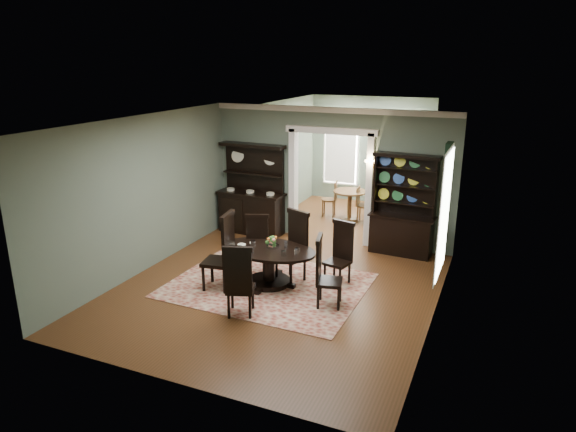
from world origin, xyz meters
The scene contains 19 objects.
room centered at (0.00, 0.04, 1.58)m, with size 5.51×6.01×3.01m.
parlor centered at (0.00, 5.53, 1.52)m, with size 3.51×3.50×3.01m.
doorway_trim centered at (0.00, 3.00, 1.62)m, with size 2.08×0.25×2.57m.
right_window centered at (2.69, 0.93, 1.60)m, with size 0.15×1.47×2.12m.
wall_sconce centered at (0.95, 2.85, 1.89)m, with size 0.27×0.21×0.21m.
rug centered at (-0.22, 0.14, 0.01)m, with size 3.46×2.67×0.01m, color maroon.
dining_table centered at (-0.22, 0.20, 0.49)m, with size 1.81×1.69×0.70m.
centerpiece centered at (-0.18, 0.29, 0.76)m, with size 1.23×0.79×0.20m.
chair_far_left centered at (-0.62, 0.53, 0.62)m, with size 0.56×0.55×1.18m.
chair_far_mid centered at (0.13, 0.60, 0.70)m, with size 0.62×0.61×1.33m.
chair_far_right centered at (0.95, 0.81, 0.62)m, with size 0.52×0.51×1.18m.
chair_end_left centered at (-0.87, -0.29, 0.75)m, with size 0.58×0.60×1.44m.
chair_end_right centered at (0.98, -0.19, 0.64)m, with size 0.52×0.54×1.22m.
chair_near centered at (-0.11, -1.11, 0.65)m, with size 0.57×0.56×1.24m.
sideboard centered at (-1.86, 2.75, 0.74)m, with size 1.63×0.64×2.12m.
welsh_dresser centered at (1.69, 2.77, 0.77)m, with size 1.40×0.59×2.13m.
parlor_table centered at (0.01, 4.55, 0.51)m, with size 0.84×0.84×0.78m.
parlor_chair_left centered at (-0.54, 4.72, 0.50)m, with size 0.41×0.40×0.93m.
parlor_chair_right centered at (0.33, 4.54, 0.49)m, with size 0.38×0.38×0.91m.
Camera 1 is at (3.54, -7.64, 4.00)m, focal length 32.00 mm.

